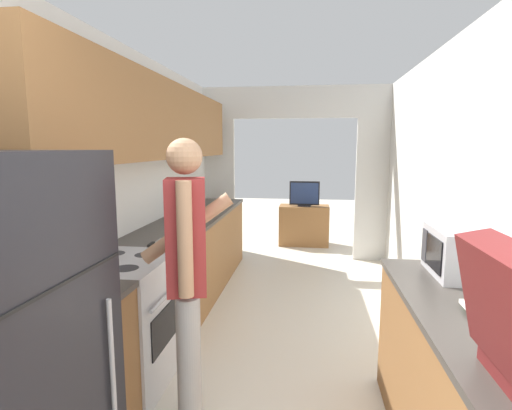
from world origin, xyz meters
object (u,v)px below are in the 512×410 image
television (304,194)px  book_stack (493,313)px  range_oven (122,322)px  knife (154,243)px  person (187,280)px  microwave (464,252)px  tv_cabinet (304,225)px

television → book_stack: bearing=-79.3°
range_oven → knife: range_oven is taller
person → book_stack: person is taller
person → television: bearing=-22.1°
television → knife: (-1.12, -3.70, 0.03)m
range_oven → person: size_ratio=0.61×
microwave → knife: (-2.11, 0.50, -0.13)m
person → knife: size_ratio=5.48×
tv_cabinet → knife: knife is taller
microwave → book_stack: size_ratio=1.55×
range_oven → television: size_ratio=2.09×
range_oven → tv_cabinet: 4.37m
range_oven → book_stack: range_oven is taller
tv_cabinet → knife: 3.94m
microwave → knife: microwave is taller
microwave → book_stack: bearing=-97.6°
tv_cabinet → television: 0.54m
television → knife: bearing=-106.9°
tv_cabinet → book_stack: bearing=-79.4°
television → range_oven: bearing=-105.8°
book_stack → tv_cabinet: (-0.91, 4.83, -0.58)m
television → person: bearing=-97.2°
book_stack → knife: (-2.03, 1.10, -0.01)m
person → tv_cabinet: person is taller
tv_cabinet → knife: (-1.12, -3.74, 0.56)m
range_oven → television: 4.35m
range_oven → knife: (0.06, 0.47, 0.45)m
person → television: (0.58, 4.56, -0.04)m
book_stack → tv_cabinet: bearing=100.6°
person → tv_cabinet: bearing=-22.0°
range_oven → person: bearing=-33.2°
person → television: size_ratio=3.43×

